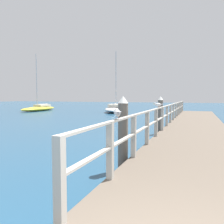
% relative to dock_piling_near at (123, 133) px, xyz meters
% --- Properties ---
extents(pier_deck, '(3.07, 24.65, 0.49)m').
position_rel_dock_piling_near_xyz_m(pier_deck, '(1.84, 7.97, -0.81)').
color(pier_deck, brown).
rests_on(pier_deck, ground_plane).
extents(pier_railing, '(0.12, 23.17, 1.12)m').
position_rel_dock_piling_near_xyz_m(pier_railing, '(0.38, 7.97, 0.12)').
color(pier_railing, '#B2ADA3').
rests_on(pier_railing, pier_deck).
extents(dock_piling_near, '(0.29, 0.29, 2.09)m').
position_rel_dock_piling_near_xyz_m(dock_piling_near, '(0.00, 0.00, 0.00)').
color(dock_piling_near, '#6B6056').
rests_on(dock_piling_near, ground_plane).
extents(dock_piling_far, '(0.29, 0.29, 2.09)m').
position_rel_dock_piling_near_xyz_m(dock_piling_far, '(0.00, 6.54, 0.00)').
color(dock_piling_far, '#6B6056').
rests_on(dock_piling_far, ground_plane).
extents(seagull_foreground, '(0.25, 0.45, 0.21)m').
position_rel_dock_piling_near_xyz_m(seagull_foreground, '(0.38, -1.51, 0.69)').
color(seagull_foreground, white).
rests_on(seagull_foreground, pier_railing).
extents(seagull_background, '(0.35, 0.38, 0.21)m').
position_rel_dock_piling_near_xyz_m(seagull_background, '(0.37, 3.54, 0.69)').
color(seagull_background, white).
rests_on(seagull_background, pier_railing).
extents(boat_0, '(2.87, 7.69, 8.29)m').
position_rel_dock_piling_near_xyz_m(boat_0, '(-20.14, 20.80, -0.68)').
color(boat_0, gold).
rests_on(boat_0, ground_plane).
extents(boat_2, '(4.21, 8.16, 8.28)m').
position_rel_dock_piling_near_xyz_m(boat_2, '(-8.61, 22.52, -0.60)').
color(boat_2, white).
rests_on(boat_2, ground_plane).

